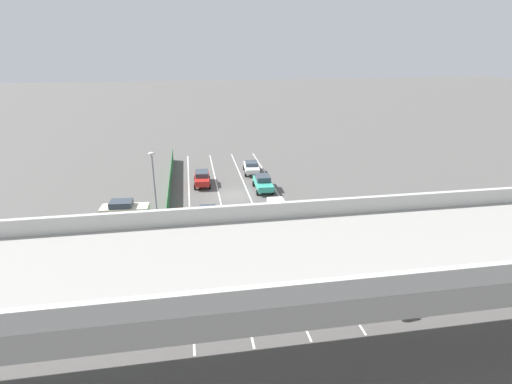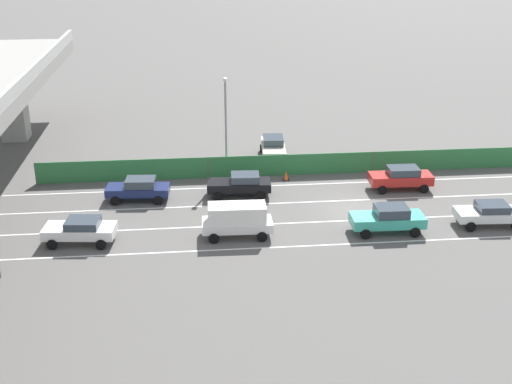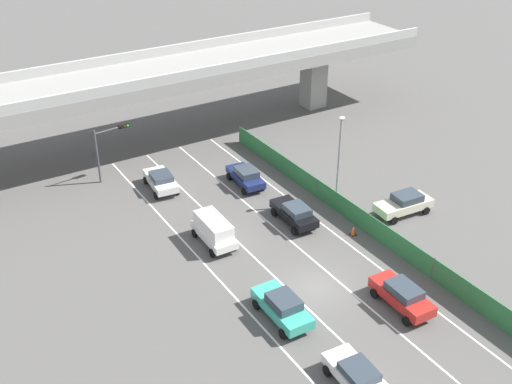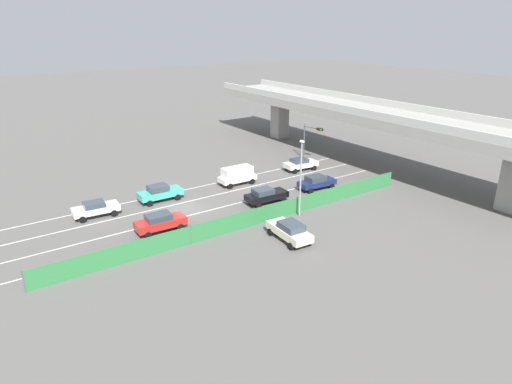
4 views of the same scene
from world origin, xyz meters
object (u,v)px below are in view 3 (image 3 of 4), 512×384
traffic_cone (353,231)px  street_lamp (339,152)px  car_sedan_white (161,180)px  traffic_light (109,142)px  car_sedan_navy (246,176)px  car_sedan_red (402,295)px  car_taxi_teal (282,306)px  car_sedan_black (295,213)px  car_hatchback_white (357,376)px  parked_sedan_cream (404,203)px  car_van_white (214,230)px

traffic_cone → street_lamp: bearing=67.9°
car_sedan_white → traffic_light: size_ratio=0.92×
car_sedan_navy → traffic_cone: bearing=-75.1°
car_sedan_white → street_lamp: bearing=-40.6°
car_sedan_red → car_taxi_teal: size_ratio=0.99×
car_taxi_teal → car_sedan_black: bearing=51.6°
car_sedan_navy → car_hatchback_white: 23.56m
car_sedan_navy → parked_sedan_cream: parked_sedan_cream is taller
car_van_white → parked_sedan_cream: 15.24m
car_taxi_teal → traffic_light: (-2.39, 22.99, 2.51)m
car_sedan_black → car_sedan_navy: car_sedan_black is taller
car_taxi_teal → traffic_light: traffic_light is taller
car_sedan_red → car_sedan_black: (-0.07, 11.74, -0.04)m
car_sedan_black → car_taxi_teal: (-6.92, -8.74, 0.04)m
car_van_white → car_sedan_white: size_ratio=0.98×
car_sedan_navy → parked_sedan_cream: bearing=-52.0°
car_van_white → car_sedan_navy: (6.49, 6.40, -0.30)m
parked_sedan_cream → car_taxi_teal: bearing=-160.3°
car_sedan_white → street_lamp: 15.08m
traffic_light → car_sedan_red: bearing=-70.1°
car_sedan_black → car_sedan_white: car_sedan_black is taller
car_van_white → car_sedan_red: bearing=-61.9°
car_van_white → traffic_cone: bearing=-25.2°
car_hatchback_white → parked_sedan_cream: 19.07m
car_sedan_black → traffic_light: size_ratio=0.95×
car_taxi_teal → traffic_cone: bearing=27.5°
car_sedan_red → car_sedan_black: size_ratio=0.99×
car_sedan_black → car_taxi_teal: size_ratio=0.99×
car_sedan_red → traffic_light: size_ratio=0.95×
car_sedan_white → street_lamp: street_lamp is taller
car_hatchback_white → parked_sedan_cream: parked_sedan_cream is taller
car_sedan_navy → traffic_light: bearing=142.3°
parked_sedan_cream → car_hatchback_white: bearing=-140.5°
car_sedan_navy → street_lamp: 8.74m
car_sedan_navy → traffic_cone: car_sedan_navy is taller
car_hatchback_white → traffic_light: bearing=95.2°
car_van_white → car_hatchback_white: 16.24m
car_sedan_black → parked_sedan_cream: size_ratio=0.96×
street_lamp → traffic_cone: bearing=-112.1°
car_sedan_black → street_lamp: (4.57, 0.71, 3.65)m
street_lamp → car_sedan_white: bearing=139.4°
street_lamp → car_sedan_red: bearing=-109.8°
car_van_white → car_sedan_white: car_van_white is taller
car_sedan_red → car_taxi_teal: (-7.00, 3.00, -0.00)m
car_sedan_red → street_lamp: bearing=70.2°
car_taxi_teal → car_van_white: bearing=88.0°
car_taxi_teal → street_lamp: size_ratio=0.61×
car_van_white → car_sedan_black: car_van_white is taller
car_sedan_red → car_sedan_navy: (-0.18, 18.87, -0.05)m
car_hatchback_white → parked_sedan_cream: bearing=39.5°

